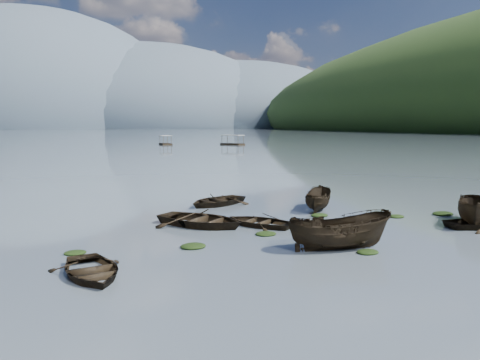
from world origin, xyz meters
name	(u,v)px	position (x,y,z in m)	size (l,w,h in m)	color
ground_plane	(347,265)	(0.00, 0.00, 0.00)	(2400.00, 2400.00, 0.00)	slate
haze_mtn_b	(37,128)	(-60.00, 900.00, 0.00)	(520.00, 520.00, 340.00)	#475666
haze_mtn_c	(150,128)	(140.00, 900.00, 0.00)	(520.00, 520.00, 260.00)	#475666
haze_mtn_d	(237,128)	(320.00, 900.00, 0.00)	(520.00, 520.00, 220.00)	#475666
rowboat_0	(91,276)	(-9.38, 2.06, 0.00)	(2.79, 3.90, 0.81)	black
rowboat_2	(340,249)	(1.02, 2.11, 0.00)	(1.81, 4.81, 1.86)	black
rowboat_3	(259,225)	(-0.42, 7.86, 0.00)	(2.78, 3.89, 0.81)	black
rowboat_5	(474,224)	(10.70, 4.01, 0.00)	(1.70, 4.52, 1.75)	black
rowboat_6	(201,226)	(-3.42, 8.83, 0.00)	(3.59, 5.03, 1.04)	black
rowboat_7	(217,205)	(-0.62, 14.91, 0.00)	(3.24, 4.54, 0.94)	black
rowboat_8	(317,210)	(4.89, 10.89, 0.00)	(1.52, 4.05, 1.56)	black
weed_clump_0	(193,248)	(-4.95, 4.58, 0.00)	(1.16, 0.95, 0.25)	black
weed_clump_1	(368,253)	(1.78, 1.15, 0.00)	(0.98, 0.78, 0.21)	black
weed_clump_2	(308,238)	(0.69, 4.44, 0.00)	(1.27, 1.02, 0.28)	black
weed_clump_3	(396,217)	(8.03, 7.13, 0.00)	(0.97, 0.82, 0.22)	black
weed_clump_4	(443,215)	(11.14, 6.73, 0.00)	(1.30, 1.03, 0.27)	black
weed_clump_5	(75,254)	(-9.88, 5.36, 0.00)	(0.93, 0.75, 0.20)	black
weed_clump_6	(266,235)	(-0.96, 5.70, 0.00)	(1.07, 0.89, 0.22)	black
weed_clump_7	(319,216)	(3.93, 8.95, 0.00)	(1.05, 0.84, 0.23)	black
pontoon_centre	(166,145)	(15.25, 112.73, 0.00)	(2.67, 6.40, 2.45)	black
pontoon_right	(233,145)	(32.39, 105.82, 0.00)	(2.80, 6.71, 2.57)	black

